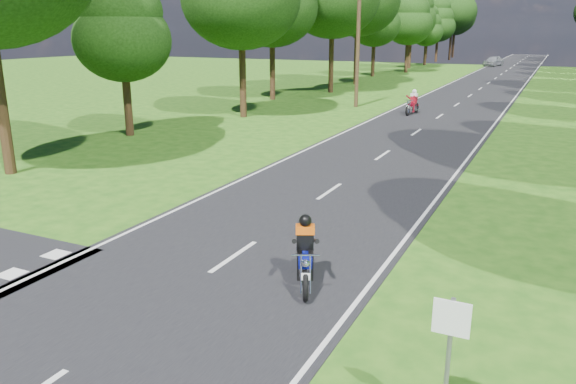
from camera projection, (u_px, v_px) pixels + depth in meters
The scene contains 8 objects.
ground at pixel (182, 292), 11.24m from camera, with size 160.00×160.00×0.00m, color #225513.
main_road at pixel (489, 83), 54.50m from camera, with size 7.00×140.00×0.02m, color black.
road_markings at pixel (485, 84), 52.93m from camera, with size 7.40×140.00×0.01m.
telegraph_pole at pixel (358, 45), 36.82m from camera, with size 1.20×0.26×8.00m.
road_sign at pixel (449, 348), 6.83m from camera, with size 0.45×0.07×2.00m.
rider_near_blue at pixel (305, 251), 11.35m from camera, with size 0.58×1.74×1.45m, color #0E179B, non-canonical shape.
rider_far_red at pixel (413, 102), 34.29m from camera, with size 0.60×1.81×1.51m, color #A30C23, non-canonical shape.
distant_car at pixel (494, 61), 79.00m from camera, with size 1.69×4.20×1.43m, color #B6B9BD.
Camera 1 is at (6.34, -8.30, 5.08)m, focal length 35.00 mm.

